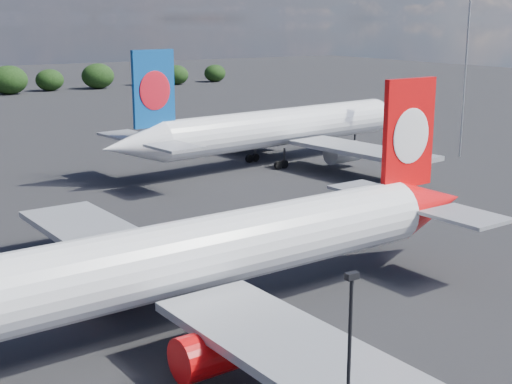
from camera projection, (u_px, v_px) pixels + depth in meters
qantas_airliner at (223, 251)px, 50.63m from camera, size 49.74×47.31×16.23m
china_southern_airliner at (271, 129)px, 104.11m from camera, size 52.80×50.36×17.24m
floodlight_mast_near at (467, 51)px, 107.61m from camera, size 1.60×1.60×25.68m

